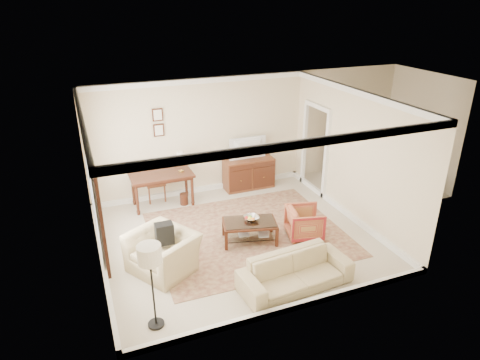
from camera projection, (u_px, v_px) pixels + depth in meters
room_shell at (236, 123)px, 8.02m from camera, size 5.51×5.01×2.91m
annex_bedroom at (378, 172)px, 11.37m from camera, size 3.00×2.70×2.90m
window_front at (96, 207)px, 6.87m from camera, size 0.12×1.56×1.80m
window_rear at (89, 172)px, 8.23m from camera, size 0.12×1.56×1.80m
doorway at (315, 150)px, 10.77m from camera, size 0.10×1.12×2.25m
rug at (248, 233)px, 9.11m from camera, size 3.99×3.44×0.01m
writing_desk at (162, 179)px, 10.09m from camera, size 1.46×0.73×0.80m
desk_chair at (155, 180)px, 10.41m from camera, size 0.50×0.50×1.05m
desk_lamp at (181, 162)px, 10.11m from camera, size 0.32×0.32×0.50m
framed_prints at (158, 122)px, 9.99m from camera, size 0.25×0.04×0.68m
sideboard at (249, 173)px, 11.15m from camera, size 1.30×0.50×0.80m
tv at (249, 142)px, 10.78m from camera, size 0.94×0.54×0.12m
coffee_table at (250, 226)px, 8.71m from camera, size 1.20×0.88×0.46m
fruit_bowl at (252, 217)px, 8.71m from camera, size 0.42×0.42×0.10m
book_a at (238, 234)px, 8.77m from camera, size 0.28×0.10×0.38m
book_b at (258, 234)px, 8.78m from camera, size 0.27×0.13×0.38m
striped_armchair at (305, 221)px, 8.87m from camera, size 0.81×0.84×0.72m
club_armchair at (162, 246)px, 7.74m from camera, size 1.22×1.36×1.00m
backpack at (164, 232)px, 7.71m from camera, size 0.38×0.38×0.40m
sofa at (296, 267)px, 7.33m from camera, size 2.02×0.74×0.77m
floor_lamp at (150, 260)px, 6.12m from camera, size 0.35×0.35×1.43m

